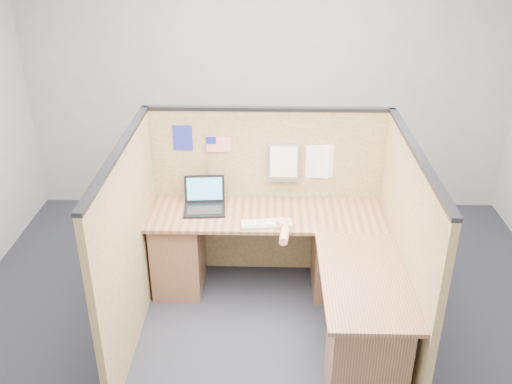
{
  "coord_description": "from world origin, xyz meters",
  "views": [
    {
      "loc": [
        0.02,
        -3.41,
        2.99
      ],
      "look_at": [
        -0.08,
        0.5,
        1.01
      ],
      "focal_mm": 40.0,
      "sensor_mm": 36.0,
      "label": 1
    }
  ],
  "objects_px": {
    "laptop": "(205,201)",
    "mouse": "(282,224)",
    "keyboard": "(267,224)",
    "l_desk": "(290,275)"
  },
  "relations": [
    {
      "from": "l_desk",
      "to": "keyboard",
      "type": "relative_size",
      "value": 4.72
    },
    {
      "from": "l_desk",
      "to": "laptop",
      "type": "height_order",
      "value": "laptop"
    },
    {
      "from": "l_desk",
      "to": "keyboard",
      "type": "distance_m",
      "value": 0.44
    },
    {
      "from": "laptop",
      "to": "mouse",
      "type": "distance_m",
      "value": 0.7
    },
    {
      "from": "keyboard",
      "to": "mouse",
      "type": "height_order",
      "value": "mouse"
    },
    {
      "from": "l_desk",
      "to": "mouse",
      "type": "relative_size",
      "value": 19.87
    },
    {
      "from": "laptop",
      "to": "l_desk",
      "type": "bearing_deg",
      "value": -39.02
    },
    {
      "from": "keyboard",
      "to": "mouse",
      "type": "bearing_deg",
      "value": -11.75
    },
    {
      "from": "l_desk",
      "to": "mouse",
      "type": "height_order",
      "value": "mouse"
    },
    {
      "from": "laptop",
      "to": "keyboard",
      "type": "distance_m",
      "value": 0.59
    }
  ]
}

